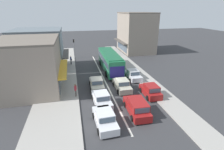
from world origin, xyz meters
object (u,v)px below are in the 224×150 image
city_bus (110,60)px  parked_sedan_kerb_second (133,75)px  sedan_adjacent_lane_lead (105,119)px  pedestrian_with_handbag_near (71,60)px  pedestrian_browsing_midblock (76,89)px  wagon_queue_gap_filler (137,107)px  sedan_behind_bus_near (102,99)px  sedan_behind_bus_mid (122,85)px  parked_hatchback_kerb_front (151,91)px  traffic_light_downstreet (74,45)px  sedan_queue_far_back (97,84)px

city_bus → parked_sedan_kerb_second: size_ratio=2.57×
sedan_adjacent_lane_lead → pedestrian_with_handbag_near: bearing=98.2°
city_bus → pedestrian_browsing_midblock: bearing=-125.0°
wagon_queue_gap_filler → parked_sedan_kerb_second: wagon_queue_gap_filler is taller
city_bus → sedan_behind_bus_near: (-3.47, -11.44, -1.22)m
wagon_queue_gap_filler → pedestrian_browsing_midblock: 7.96m
sedan_behind_bus_mid → wagon_queue_gap_filler: bearing=-91.0°
parked_hatchback_kerb_front → parked_sedan_kerb_second: parked_hatchback_kerb_front is taller
wagon_queue_gap_filler → pedestrian_browsing_midblock: size_ratio=2.79×
wagon_queue_gap_filler → traffic_light_downstreet: traffic_light_downstreet is taller
sedan_adjacent_lane_lead → traffic_light_downstreet: size_ratio=1.02×
wagon_queue_gap_filler → parked_hatchback_kerb_front: size_ratio=1.23×
city_bus → sedan_adjacent_lane_lead: 15.82m
wagon_queue_gap_filler → pedestrian_with_handbag_near: pedestrian_with_handbag_near is taller
city_bus → sedan_queue_far_back: 7.84m
sedan_behind_bus_mid → pedestrian_browsing_midblock: 6.30m
traffic_light_downstreet → parked_sedan_kerb_second: bearing=-60.0°
sedan_queue_far_back → pedestrian_with_handbag_near: bearing=105.7°
city_bus → parked_sedan_kerb_second: city_bus is taller
parked_hatchback_kerb_front → city_bus: bearing=105.1°
wagon_queue_gap_filler → sedan_behind_bus_near: bearing=140.9°
sedan_behind_bus_near → pedestrian_browsing_midblock: size_ratio=2.62×
wagon_queue_gap_filler → traffic_light_downstreet: (-5.74, 24.21, 2.11)m
pedestrian_with_handbag_near → traffic_light_downstreet: bearing=80.9°
sedan_behind_bus_near → sedan_behind_bus_mid: size_ratio=1.02×
sedan_behind_bus_near → sedan_queue_far_back: same height
sedan_behind_bus_near → parked_sedan_kerb_second: (6.11, 6.68, 0.00)m
parked_sedan_kerb_second → city_bus: bearing=119.1°
sedan_adjacent_lane_lead → pedestrian_with_handbag_near: pedestrian_with_handbag_near is taller
sedan_behind_bus_mid → pedestrian_with_handbag_near: pedestrian_with_handbag_near is taller
parked_sedan_kerb_second → traffic_light_downstreet: (-8.58, 14.85, 2.19)m
sedan_queue_far_back → parked_sedan_kerb_second: 6.43m
pedestrian_with_handbag_near → pedestrian_browsing_midblock: 14.01m
sedan_queue_far_back → wagon_queue_gap_filler: size_ratio=0.94×
sedan_adjacent_lane_lead → wagon_queue_gap_filler: wagon_queue_gap_filler is taller
sedan_adjacent_lane_lead → parked_sedan_kerb_second: bearing=58.5°
traffic_light_downstreet → pedestrian_with_handbag_near: (-0.82, -5.12, -1.79)m
sedan_queue_far_back → parked_hatchback_kerb_front: parked_hatchback_kerb_front is taller
sedan_behind_bus_near → traffic_light_downstreet: traffic_light_downstreet is taller
parked_hatchback_kerb_front → traffic_light_downstreet: traffic_light_downstreet is taller
sedan_behind_bus_mid → sedan_adjacent_lane_lead: 8.08m
sedan_behind_bus_near → parked_sedan_kerb_second: same height
sedan_behind_bus_near → sedan_behind_bus_mid: 4.73m
sedan_adjacent_lane_lead → traffic_light_downstreet: 25.59m
sedan_behind_bus_near → parked_sedan_kerb_second: 9.06m
sedan_queue_far_back → parked_hatchback_kerb_front: (6.29, -3.78, 0.05)m
wagon_queue_gap_filler → parked_sedan_kerb_second: bearing=73.1°
sedan_behind_bus_near → pedestrian_with_handbag_near: 16.75m
sedan_adjacent_lane_lead → pedestrian_browsing_midblock: (-2.49, 6.28, 0.40)m
sedan_behind_bus_near → city_bus: bearing=73.1°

